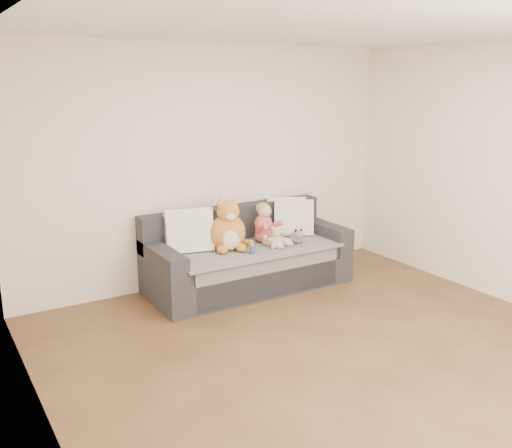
# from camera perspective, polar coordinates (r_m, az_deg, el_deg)

# --- Properties ---
(room_shell) EXTENTS (5.00, 5.00, 5.00)m
(room_shell) POSITION_cam_1_polar(r_m,az_deg,el_deg) (4.58, 7.46, 2.54)
(room_shell) COLOR brown
(room_shell) RESTS_ON ground
(sofa) EXTENTS (2.20, 0.94, 0.85)m
(sofa) POSITION_cam_1_polar(r_m,az_deg,el_deg) (6.24, -0.91, -3.55)
(sofa) COLOR #27282C
(sofa) RESTS_ON ground
(cushion_left) EXTENTS (0.53, 0.32, 0.47)m
(cushion_left) POSITION_cam_1_polar(r_m,az_deg,el_deg) (5.96, -6.71, -0.63)
(cushion_left) COLOR white
(cushion_left) RESTS_ON sofa
(cushion_right_back) EXTENTS (0.49, 0.38, 0.43)m
(cushion_right_back) POSITION_cam_1_polar(r_m,az_deg,el_deg) (6.69, 3.03, 0.93)
(cushion_right_back) COLOR white
(cushion_right_back) RESTS_ON sofa
(cushion_right_front) EXTENTS (0.49, 0.39, 0.42)m
(cushion_right_front) POSITION_cam_1_polar(r_m,az_deg,el_deg) (6.57, 3.77, 0.66)
(cushion_right_front) COLOR white
(cushion_right_front) RESTS_ON sofa
(toddler) EXTENTS (0.31, 0.46, 0.45)m
(toddler) POSITION_cam_1_polar(r_m,az_deg,el_deg) (6.23, 1.00, -0.22)
(toddler) COLOR #DF4E65
(toddler) RESTS_ON sofa
(plush_cat) EXTENTS (0.46, 0.41, 0.60)m
(plush_cat) POSITION_cam_1_polar(r_m,az_deg,el_deg) (5.98, -2.79, -0.55)
(plush_cat) COLOR #BF822A
(plush_cat) RESTS_ON sofa
(teddy_bear) EXTENTS (0.19, 0.15, 0.24)m
(teddy_bear) POSITION_cam_1_polar(r_m,az_deg,el_deg) (6.08, 2.01, -1.49)
(teddy_bear) COLOR tan
(teddy_bear) RESTS_ON sofa
(plush_cow) EXTENTS (0.15, 0.22, 0.18)m
(plush_cow) POSITION_cam_1_polar(r_m,az_deg,el_deg) (6.24, 4.06, -1.30)
(plush_cow) COLOR white
(plush_cow) RESTS_ON sofa
(sippy_cup) EXTENTS (0.10, 0.07, 0.11)m
(sippy_cup) POSITION_cam_1_polar(r_m,az_deg,el_deg) (5.88, -0.37, -2.44)
(sippy_cup) COLOR #4F3899
(sippy_cup) RESTS_ON sofa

